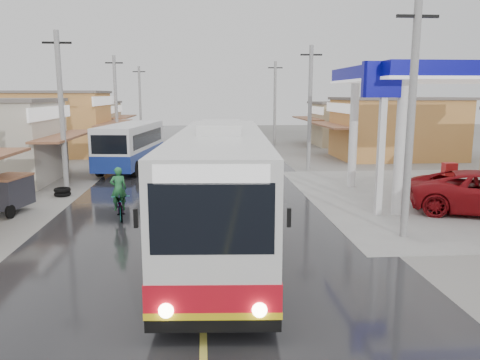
{
  "coord_description": "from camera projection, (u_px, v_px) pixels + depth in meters",
  "views": [
    {
      "loc": [
        0.06,
        -15.24,
        4.93
      ],
      "look_at": [
        1.39,
        1.68,
        1.81
      ],
      "focal_mm": 35.0,
      "sensor_mm": 36.0,
      "label": 1
    }
  ],
  "objects": [
    {
      "name": "shopfronts_left",
      "position": [
        15.0,
        166.0,
        32.48
      ],
      "size": [
        11.0,
        44.0,
        5.2
      ],
      "primitive_type": null,
      "color": "tan",
      "rests_on": "ground"
    },
    {
      "name": "road",
      "position": [
        203.0,
        171.0,
        30.54
      ],
      "size": [
        12.0,
        90.0,
        0.02
      ],
      "primitive_type": "cube",
      "color": "black",
      "rests_on": "ground"
    },
    {
      "name": "utility_poles_right",
      "position": [
        308.0,
        169.0,
        31.08
      ],
      "size": [
        1.6,
        36.0,
        8.0
      ],
      "primitive_type": null,
      "color": "gray",
      "rests_on": "ground"
    },
    {
      "name": "centre_line",
      "position": [
        203.0,
        170.0,
        30.54
      ],
      "size": [
        0.15,
        90.0,
        0.01
      ],
      "primitive_type": "cube",
      "color": "#D8CC4C",
      "rests_on": "road"
    },
    {
      "name": "shopfronts_right",
      "position": [
        447.0,
        175.0,
        28.76
      ],
      "size": [
        11.0,
        44.0,
        4.8
      ],
      "primitive_type": null,
      "color": "#BDB3A5",
      "rests_on": "ground"
    },
    {
      "name": "tricycle_near",
      "position": [
        8.0,
        192.0,
        19.52
      ],
      "size": [
        1.74,
        2.3,
        1.59
      ],
      "rotation": [
        0.0,
        0.0,
        -0.21
      ],
      "color": "#26262D",
      "rests_on": "ground"
    },
    {
      "name": "second_bus",
      "position": [
        131.0,
        145.0,
        31.02
      ],
      "size": [
        3.55,
        9.2,
        2.97
      ],
      "rotation": [
        0.0,
        0.0,
        -0.13
      ],
      "color": "silver",
      "rests_on": "road"
    },
    {
      "name": "tyre_stack",
      "position": [
        62.0,
        192.0,
        22.94
      ],
      "size": [
        0.8,
        0.8,
        0.41
      ],
      "color": "black",
      "rests_on": "ground"
    },
    {
      "name": "utility_poles_left",
      "position": [
        97.0,
        170.0,
        30.98
      ],
      "size": [
        1.6,
        50.0,
        8.0
      ],
      "primitive_type": null,
      "color": "gray",
      "rests_on": "ground"
    },
    {
      "name": "cyclist",
      "position": [
        120.0,
        202.0,
        18.66
      ],
      "size": [
        1.13,
        2.08,
        2.13
      ],
      "rotation": [
        0.0,
        0.0,
        0.23
      ],
      "color": "black",
      "rests_on": "ground"
    },
    {
      "name": "coach_bus",
      "position": [
        221.0,
        187.0,
        15.21
      ],
      "size": [
        3.66,
        13.09,
        4.04
      ],
      "rotation": [
        0.0,
        0.0,
        -0.06
      ],
      "color": "silver",
      "rests_on": "road"
    },
    {
      "name": "ground",
      "position": [
        203.0,
        242.0,
        15.83
      ],
      "size": [
        120.0,
        120.0,
        0.0
      ],
      "primitive_type": "plane",
      "color": "slate",
      "rests_on": "ground"
    }
  ]
}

